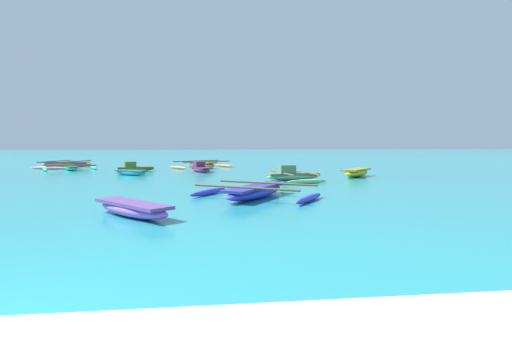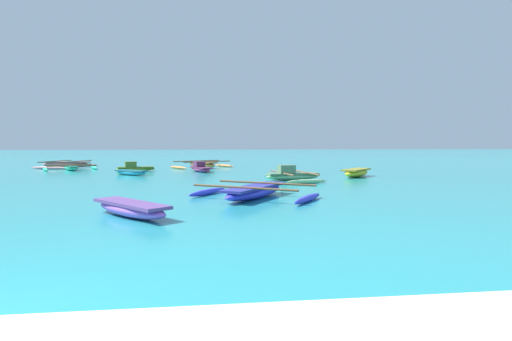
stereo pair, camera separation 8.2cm
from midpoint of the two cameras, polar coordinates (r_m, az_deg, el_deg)
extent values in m
ellipsoid|color=#9859D2|center=(10.10, -17.21, -5.30)|extent=(2.30, 2.53, 0.35)
cube|color=#603E80|center=(10.08, -17.23, -4.54)|extent=(2.14, 2.35, 0.08)
ellipsoid|color=#80BD84|center=(19.30, 5.40, -0.86)|extent=(2.73, 1.11, 0.35)
cube|color=#537555|center=(19.29, 5.40, -0.46)|extent=(2.52, 1.06, 0.08)
cube|color=#537555|center=(19.17, 4.47, 0.21)|extent=(0.82, 0.74, 0.39)
cylinder|color=brown|center=(19.50, 7.05, -0.25)|extent=(0.55, 3.52, 0.07)
cylinder|color=brown|center=(19.09, 3.72, -0.32)|extent=(0.55, 3.52, 0.07)
ellipsoid|color=#80BD84|center=(20.97, 3.73, -0.69)|extent=(1.85, 0.45, 0.20)
ellipsoid|color=#80BD84|center=(17.67, 7.37, -1.56)|extent=(1.85, 0.45, 0.20)
ellipsoid|color=#25A2C3|center=(23.28, -17.33, -0.30)|extent=(2.10, 1.77, 0.29)
cube|color=#216578|center=(23.27, -17.33, -0.04)|extent=(1.95, 1.65, 0.08)
ellipsoid|color=#D7813E|center=(29.31, -7.62, 0.82)|extent=(2.36, 3.19, 0.46)
cube|color=brown|center=(29.30, -7.63, 1.19)|extent=(2.20, 2.95, 0.08)
cylinder|color=brown|center=(28.67, -6.87, 1.26)|extent=(3.33, 2.09, 0.07)
cylinder|color=brown|center=(29.94, -8.36, 1.35)|extent=(3.33, 2.09, 0.07)
ellipsoid|color=#D7813E|center=(30.36, -4.49, 0.70)|extent=(1.44, 2.17, 0.20)
ellipsoid|color=#D7813E|center=(28.37, -10.97, 0.43)|extent=(1.44, 2.17, 0.20)
ellipsoid|color=#23D19C|center=(29.39, -24.90, 0.36)|extent=(1.91, 2.96, 0.30)
cube|color=#208062|center=(29.39, -24.91, 0.57)|extent=(1.77, 2.73, 0.08)
cylinder|color=brown|center=(28.71, -24.69, 0.63)|extent=(2.70, 1.44, 0.07)
cylinder|color=brown|center=(30.06, -25.13, 0.75)|extent=(2.70, 1.44, 0.07)
ellipsoid|color=#23D19C|center=(29.68, -22.04, 0.36)|extent=(0.99, 1.66, 0.20)
ellipsoid|color=#23D19C|center=(29.19, -27.81, 0.15)|extent=(0.99, 1.66, 0.20)
ellipsoid|color=#383AE2|center=(12.89, 0.00, -3.08)|extent=(2.62, 3.38, 0.40)
cube|color=navy|center=(12.88, 0.00, -2.38)|extent=(2.44, 3.13, 0.08)
cylinder|color=brown|center=(13.58, 1.51, -1.80)|extent=(3.05, 2.06, 0.07)
cylinder|color=brown|center=(12.17, -1.68, -2.46)|extent=(3.05, 2.06, 0.07)
ellipsoid|color=#383AE2|center=(13.81, -6.72, -3.05)|extent=(1.38, 1.94, 0.20)
ellipsoid|color=#383AE2|center=(12.21, 7.62, -3.96)|extent=(1.38, 1.94, 0.20)
ellipsoid|color=#73A32A|center=(26.39, -16.74, 0.19)|extent=(2.48, 1.36, 0.30)
cube|color=#4C6624|center=(26.39, -16.75, 0.43)|extent=(2.29, 1.27, 0.08)
cube|color=#4C6624|center=(26.34, -17.40, 0.87)|extent=(0.81, 0.77, 0.33)
ellipsoid|color=#8C3071|center=(25.16, -7.79, 0.16)|extent=(1.58, 2.65, 0.31)
cube|color=#5A274A|center=(25.16, -7.79, 0.41)|extent=(1.48, 2.45, 0.08)
cube|color=#5A274A|center=(25.45, -8.06, 0.92)|extent=(0.80, 0.88, 0.34)
ellipsoid|color=yellow|center=(21.82, 14.25, -0.33)|extent=(2.32, 2.46, 0.43)
cube|color=olive|center=(21.81, 14.26, 0.13)|extent=(2.16, 2.29, 0.08)
ellipsoid|color=pink|center=(32.35, -25.40, 0.76)|extent=(3.85, 1.72, 0.45)
cube|color=#83565A|center=(32.35, -25.41, 1.08)|extent=(3.55, 1.61, 0.08)
cylinder|color=brown|center=(31.85, -24.15, 1.19)|extent=(1.14, 3.54, 0.07)
cylinder|color=brown|center=(32.85, -26.64, 1.19)|extent=(1.14, 3.54, 0.07)
ellipsoid|color=pink|center=(33.87, -23.60, 0.72)|extent=(2.73, 1.00, 0.20)
ellipsoid|color=pink|center=(30.88, -27.37, 0.34)|extent=(2.73, 1.00, 0.20)
camera|label=1|loc=(0.04, -89.90, 0.01)|focal=28.00mm
camera|label=2|loc=(0.04, 90.10, -0.01)|focal=28.00mm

